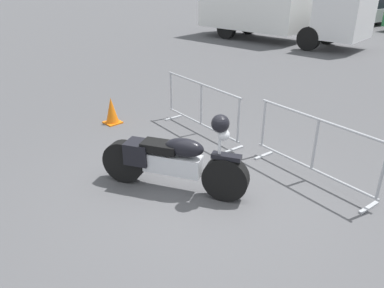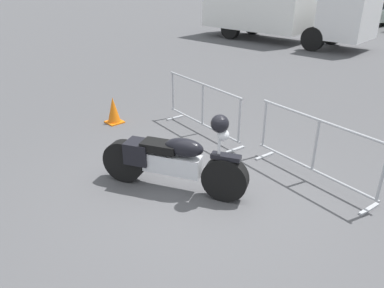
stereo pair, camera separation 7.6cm
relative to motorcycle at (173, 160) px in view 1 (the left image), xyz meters
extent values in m
plane|color=#4C4C4F|center=(0.46, 0.14, -0.51)|extent=(120.00, 120.00, 0.00)
cylinder|color=black|center=(0.73, 0.40, -0.16)|extent=(0.69, 0.50, 0.69)
cylinder|color=black|center=(-0.73, -0.40, -0.16)|extent=(0.69, 0.50, 0.69)
cube|color=silver|center=(0.00, 0.00, -0.06)|extent=(0.91, 0.66, 0.30)
ellipsoid|color=black|center=(0.17, 0.09, 0.24)|extent=(0.66, 0.53, 0.28)
cube|color=black|center=(-0.17, -0.09, 0.20)|extent=(0.63, 0.53, 0.13)
cube|color=black|center=(-0.49, -0.27, 0.05)|extent=(0.50, 0.49, 0.34)
cube|color=black|center=(0.73, 0.40, 0.20)|extent=(0.45, 0.34, 0.06)
cylinder|color=silver|center=(0.64, 0.35, 0.35)|extent=(0.06, 0.06, 0.48)
sphere|color=silver|center=(0.68, 0.37, 0.53)|extent=(0.17, 0.17, 0.17)
sphere|color=black|center=(0.64, 0.35, 0.69)|extent=(0.26, 0.26, 0.26)
cylinder|color=#9EA0A5|center=(-1.29, 1.84, 0.54)|extent=(2.28, 0.27, 0.04)
cylinder|color=#9EA0A5|center=(-1.29, 1.84, -0.31)|extent=(2.28, 0.27, 0.04)
cylinder|color=#9EA0A5|center=(-2.38, 1.95, 0.12)|extent=(0.05, 0.05, 0.85)
cylinder|color=#9EA0A5|center=(-1.29, 1.84, 0.12)|extent=(0.05, 0.05, 0.85)
cylinder|color=#9EA0A5|center=(-0.20, 1.73, 0.12)|extent=(0.05, 0.05, 0.85)
cube|color=#9EA0A5|center=(-2.31, 1.94, -0.49)|extent=(0.10, 0.44, 0.03)
cube|color=#9EA0A5|center=(-0.27, 1.74, -0.49)|extent=(0.10, 0.44, 0.03)
cylinder|color=#9EA0A5|center=(1.29, 1.84, 0.54)|extent=(2.28, 0.27, 0.04)
cylinder|color=#9EA0A5|center=(1.29, 1.84, -0.31)|extent=(2.28, 0.27, 0.04)
cylinder|color=#9EA0A5|center=(0.20, 1.95, 0.12)|extent=(0.05, 0.05, 0.85)
cylinder|color=#9EA0A5|center=(1.29, 1.84, 0.12)|extent=(0.05, 0.05, 0.85)
cylinder|color=#9EA0A5|center=(2.38, 1.73, 0.12)|extent=(0.05, 0.05, 0.85)
cube|color=#9EA0A5|center=(0.27, 1.94, -0.49)|extent=(0.10, 0.44, 0.03)
cube|color=#9EA0A5|center=(2.31, 1.74, -0.49)|extent=(0.10, 0.44, 0.03)
cube|color=white|center=(-7.93, 11.66, 1.22)|extent=(5.21, 2.80, 2.50)
cube|color=silver|center=(-3.65, 12.09, 0.92)|extent=(2.01, 2.36, 1.90)
cylinder|color=black|center=(-4.67, 12.96, -0.03)|extent=(0.98, 0.38, 0.96)
cylinder|color=black|center=(-4.48, 11.04, -0.03)|extent=(0.98, 0.38, 0.96)
cylinder|color=black|center=(-8.87, 12.53, -0.03)|extent=(0.98, 0.38, 0.96)
cylinder|color=black|center=(-8.67, 10.61, -0.03)|extent=(0.98, 0.38, 0.96)
cube|color=#B7BABF|center=(-9.00, 20.76, 0.06)|extent=(2.18, 4.22, 0.66)
cube|color=#1E232B|center=(-9.02, 20.62, 0.63)|extent=(1.78, 2.25, 0.47)
cylinder|color=black|center=(-9.50, 22.13, -0.21)|extent=(0.29, 0.62, 0.60)
cylinder|color=black|center=(-8.14, 21.94, -0.21)|extent=(0.29, 0.62, 0.60)
cylinder|color=black|center=(-9.86, 19.58, -0.21)|extent=(0.29, 0.62, 0.60)
cylinder|color=black|center=(-8.50, 19.38, -0.21)|extent=(0.29, 0.62, 0.60)
cube|color=white|center=(-6.22, 20.57, 0.11)|extent=(2.37, 4.58, 0.71)
cube|color=#1E232B|center=(-6.24, 20.42, 0.72)|extent=(1.93, 2.44, 0.51)
cylinder|color=black|center=(-6.76, 22.06, -0.18)|extent=(0.31, 0.68, 0.65)
cylinder|color=black|center=(-7.15, 19.28, -0.18)|extent=(0.31, 0.68, 0.65)
cylinder|color=black|center=(-5.67, 19.08, -0.18)|extent=(0.31, 0.68, 0.65)
cube|color=orange|center=(-3.01, 0.77, -0.49)|extent=(0.34, 0.34, 0.03)
cone|color=orange|center=(-3.01, 0.77, -0.20)|extent=(0.28, 0.28, 0.56)
camera|label=1|loc=(3.88, -3.17, 2.64)|focal=35.00mm
camera|label=2|loc=(3.94, -3.11, 2.64)|focal=35.00mm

